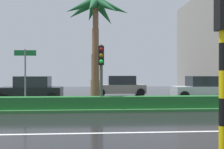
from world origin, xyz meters
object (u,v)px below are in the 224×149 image
object	(u,v)px
street_name_sign	(25,70)
car_in_traffic_third	(32,89)
palm_tree_centre_left	(96,16)
traffic_signal_median_right	(101,65)
traffic_signal_foreground	(222,39)
car_in_traffic_fifth	(202,88)
car_in_traffic_fourth	(120,86)

from	to	relation	value
street_name_sign	car_in_traffic_third	world-z (taller)	street_name_sign
street_name_sign	car_in_traffic_third	xyz separation A→B (m)	(-0.90, 4.81, -1.25)
palm_tree_centre_left	traffic_signal_median_right	bearing A→B (deg)	-75.34
palm_tree_centre_left	car_in_traffic_third	distance (m)	7.40
traffic_signal_foreground	car_in_traffic_fifth	distance (m)	13.32
traffic_signal_foreground	car_in_traffic_third	bearing A→B (deg)	-57.81
car_in_traffic_third	street_name_sign	bearing A→B (deg)	100.61
traffic_signal_median_right	car_in_traffic_third	xyz separation A→B (m)	(-4.78, 5.15, -1.55)
car_in_traffic_fourth	car_in_traffic_fifth	world-z (taller)	same
street_name_sign	car_in_traffic_fifth	bearing A→B (deg)	23.70
traffic_signal_median_right	palm_tree_centre_left	bearing A→B (deg)	104.66
street_name_sign	car_in_traffic_fourth	size ratio (longest dim) A/B	0.70
traffic_signal_foreground	car_in_traffic_fifth	xyz separation A→B (m)	(4.95, 12.21, -1.91)
palm_tree_centre_left	traffic_signal_median_right	world-z (taller)	palm_tree_centre_left
traffic_signal_foreground	car_in_traffic_third	world-z (taller)	traffic_signal_foreground
palm_tree_centre_left	car_in_traffic_fourth	world-z (taller)	palm_tree_centre_left
street_name_sign	palm_tree_centre_left	bearing A→B (deg)	11.70
traffic_signal_foreground	car_in_traffic_fourth	distance (m)	15.56
car_in_traffic_third	car_in_traffic_fifth	distance (m)	12.48
palm_tree_centre_left	street_name_sign	size ratio (longest dim) A/B	2.07
street_name_sign	car_in_traffic_third	distance (m)	5.06
street_name_sign	traffic_signal_foreground	distance (m)	9.75
palm_tree_centre_left	car_in_traffic_third	size ratio (longest dim) A/B	1.45
traffic_signal_foreground	street_name_sign	bearing A→B (deg)	-47.14
palm_tree_centre_left	traffic_signal_foreground	bearing A→B (deg)	-68.98
traffic_signal_median_right	car_in_traffic_third	size ratio (longest dim) A/B	0.75
car_in_traffic_fourth	car_in_traffic_fifth	bearing A→B (deg)	151.30
traffic_signal_median_right	street_name_sign	world-z (taller)	traffic_signal_median_right
traffic_signal_median_right	car_in_traffic_fifth	xyz separation A→B (m)	(7.70, 5.42, -1.55)
palm_tree_centre_left	car_in_traffic_fourth	size ratio (longest dim) A/B	1.45
car_in_traffic_third	car_in_traffic_fifth	world-z (taller)	same
traffic_signal_median_right	street_name_sign	distance (m)	3.90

